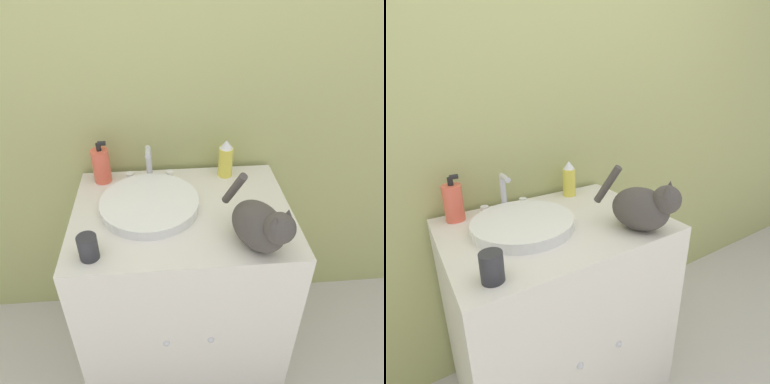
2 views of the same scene
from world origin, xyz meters
TOP-DOWN VIEW (x-y plane):
  - wall_back at (0.00, 0.64)m, footprint 6.00×0.05m
  - vanity_cabinet at (0.00, 0.30)m, footprint 0.81×0.61m
  - sink_basin at (-0.12, 0.32)m, footprint 0.37×0.37m
  - faucet at (-0.12, 0.51)m, footprint 0.20×0.09m
  - cat at (0.24, 0.08)m, footprint 0.22×0.31m
  - soap_bottle at (-0.31, 0.53)m, footprint 0.07×0.07m
  - spray_bottle at (0.20, 0.53)m, footprint 0.06×0.06m
  - cup at (-0.31, 0.08)m, footprint 0.06×0.06m

SIDE VIEW (x-z plane):
  - vanity_cabinet at x=0.00m, z-range 0.00..0.83m
  - sink_basin at x=-0.12m, z-range 0.83..0.87m
  - cup at x=-0.31m, z-range 0.83..0.91m
  - faucet at x=-0.12m, z-range 0.81..0.97m
  - soap_bottle at x=-0.31m, z-range 0.81..0.99m
  - spray_bottle at x=0.20m, z-range 0.83..0.99m
  - cat at x=0.24m, z-range 0.81..1.03m
  - wall_back at x=0.00m, z-range 0.00..2.50m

